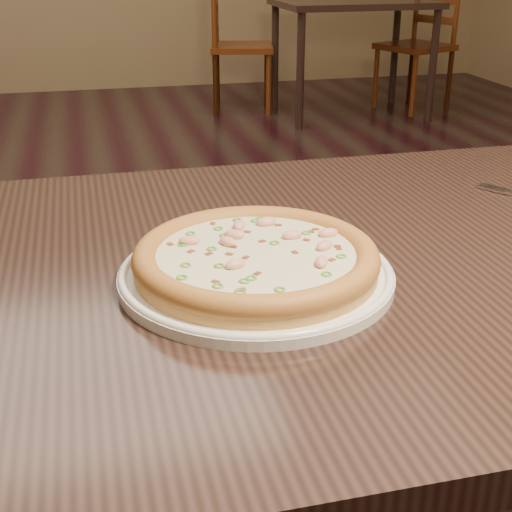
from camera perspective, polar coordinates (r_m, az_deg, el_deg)
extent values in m
plane|color=black|center=(1.84, -12.83, -13.55)|extent=(9.00, 9.00, 0.00)
cube|color=black|center=(0.89, 6.75, -0.93)|extent=(1.20, 0.80, 0.04)
cylinder|color=white|center=(0.80, 0.00, -1.57)|extent=(0.31, 0.31, 0.01)
torus|color=white|center=(0.80, 0.00, -1.18)|extent=(0.31, 0.31, 0.01)
cylinder|color=tan|center=(0.80, 0.00, -0.59)|extent=(0.27, 0.27, 0.02)
torus|color=#BD802B|center=(0.79, 0.00, 0.00)|extent=(0.28, 0.28, 0.03)
cylinder|color=beige|center=(0.79, 0.00, 0.17)|extent=(0.22, 0.22, 0.00)
ellipsoid|color=#F2B29E|center=(0.81, -2.27, 1.15)|extent=(0.02, 0.03, 0.01)
ellipsoid|color=#F2B29E|center=(0.76, 5.26, -0.46)|extent=(0.02, 0.03, 0.01)
ellipsoid|color=#F2B29E|center=(0.83, -1.74, 1.73)|extent=(0.03, 0.03, 0.01)
ellipsoid|color=#F2B29E|center=(0.83, 2.90, 1.68)|extent=(0.02, 0.01, 0.01)
ellipsoid|color=#F2B29E|center=(0.75, -1.65, -0.65)|extent=(0.03, 0.02, 0.01)
ellipsoid|color=#F2B29E|center=(0.87, 0.81, 2.73)|extent=(0.02, 0.01, 0.01)
ellipsoid|color=#F2B29E|center=(0.80, 5.51, 0.85)|extent=(0.03, 0.03, 0.01)
ellipsoid|color=#F2B29E|center=(0.81, -5.37, 1.24)|extent=(0.03, 0.02, 0.01)
ellipsoid|color=#F2B29E|center=(0.86, -1.34, 2.48)|extent=(0.02, 0.03, 0.01)
ellipsoid|color=#F2B29E|center=(0.84, 5.80, 1.86)|extent=(0.03, 0.02, 0.01)
cube|color=maroon|center=(0.86, 1.80, 2.43)|extent=(0.01, 0.01, 0.00)
cube|color=maroon|center=(0.79, -3.80, 0.12)|extent=(0.01, 0.01, 0.00)
cube|color=maroon|center=(0.87, -3.47, 2.56)|extent=(0.01, 0.01, 0.00)
cube|color=maroon|center=(0.72, -3.25, -2.14)|extent=(0.01, 0.01, 0.00)
cube|color=maroon|center=(0.79, 3.12, 0.24)|extent=(0.01, 0.01, 0.00)
cube|color=maroon|center=(0.77, 6.07, -0.37)|extent=(0.01, 0.01, 0.00)
cube|color=maroon|center=(0.82, -6.88, 0.89)|extent=(0.01, 0.01, 0.00)
cube|color=maroon|center=(0.85, 4.46, 1.90)|extent=(0.01, 0.01, 0.00)
cube|color=maroon|center=(0.74, 0.11, -1.47)|extent=(0.01, 0.01, 0.00)
cube|color=maroon|center=(0.81, 6.51, 0.72)|extent=(0.01, 0.01, 0.00)
cube|color=maroon|center=(0.80, -1.82, 0.67)|extent=(0.01, 0.01, 0.00)
cube|color=maroon|center=(0.78, -2.16, 0.10)|extent=(0.01, 0.01, 0.00)
cube|color=maroon|center=(0.70, -1.17, -2.77)|extent=(0.01, 0.01, 0.00)
cube|color=maroon|center=(0.80, 6.64, 0.54)|extent=(0.01, 0.01, 0.00)
cube|color=maroon|center=(0.85, 4.79, 2.09)|extent=(0.01, 0.01, 0.00)
cube|color=maroon|center=(0.84, -0.71, 1.89)|extent=(0.01, 0.01, 0.00)
cube|color=maroon|center=(0.88, 1.30, 2.87)|extent=(0.01, 0.01, 0.00)
cube|color=maroon|center=(0.82, 4.05, 1.23)|extent=(0.01, 0.01, 0.00)
cube|color=maroon|center=(0.82, 0.49, 1.13)|extent=(0.01, 0.01, 0.00)
cube|color=maroon|center=(0.78, -0.84, -0.17)|extent=(0.01, 0.01, 0.00)
cube|color=maroon|center=(0.79, -5.23, 0.32)|extent=(0.01, 0.01, 0.00)
torus|color=#539433|center=(0.86, -1.36, 2.38)|extent=(0.02, 0.02, 0.00)
torus|color=#539433|center=(0.81, -5.87, 0.91)|extent=(0.01, 0.01, 0.00)
torus|color=#539433|center=(0.76, -5.64, -0.74)|extent=(0.01, 0.01, 0.00)
torus|color=#539433|center=(0.84, 4.06, 1.84)|extent=(0.01, 0.01, 0.00)
torus|color=#539433|center=(0.72, -0.94, -2.03)|extent=(0.02, 0.02, 0.00)
torus|color=#539433|center=(0.78, 6.84, -0.04)|extent=(0.02, 0.02, 0.00)
torus|color=#539433|center=(0.74, 5.66, -1.47)|extent=(0.02, 0.02, 0.00)
torus|color=#539433|center=(0.70, 1.91, -2.72)|extent=(0.01, 0.01, 0.00)
torus|color=#539433|center=(0.73, -5.96, -1.74)|extent=(0.01, 0.01, 0.00)
torus|color=#539433|center=(0.88, -0.06, 2.82)|extent=(0.01, 0.01, 0.00)
torus|color=#539433|center=(0.81, 1.49, 1.04)|extent=(0.01, 0.01, 0.00)
torus|color=#539433|center=(0.81, -5.71, 1.00)|extent=(0.01, 0.01, 0.00)
torus|color=#539433|center=(0.84, -5.26, 1.79)|extent=(0.02, 0.02, 0.00)
torus|color=#539433|center=(0.83, -2.57, 1.65)|extent=(0.02, 0.02, 0.00)
torus|color=#539433|center=(0.70, -1.30, -2.91)|extent=(0.02, 0.02, 0.00)
torus|color=#539433|center=(0.88, -1.52, 2.89)|extent=(0.01, 0.01, 0.00)
torus|color=#539433|center=(0.88, 0.36, 3.00)|extent=(0.02, 0.02, 0.00)
torus|color=#539433|center=(0.76, -2.96, -0.80)|extent=(0.01, 0.01, 0.00)
torus|color=#539433|center=(0.85, -3.03, 2.19)|extent=(0.01, 0.01, 0.00)
torus|color=#539433|center=(0.71, -3.07, -2.43)|extent=(0.02, 0.02, 0.00)
torus|color=#539433|center=(0.80, -3.56, 0.57)|extent=(0.01, 0.01, 0.00)
torus|color=#539433|center=(0.73, -0.38, -1.79)|extent=(0.02, 0.02, 0.00)
cube|color=silver|center=(1.15, 18.23, 5.07)|extent=(0.03, 0.04, 0.00)
cube|color=silver|center=(1.16, 18.37, 5.13)|extent=(0.03, 0.04, 0.00)
cube|color=silver|center=(1.16, 18.51, 5.20)|extent=(0.03, 0.04, 0.00)
cube|color=silver|center=(1.17, 18.65, 5.26)|extent=(0.03, 0.04, 0.00)
cube|color=black|center=(4.97, 7.86, 19.39)|extent=(1.00, 0.70, 0.04)
cylinder|color=black|center=(4.59, 3.56, 14.47)|extent=(0.05, 0.05, 0.71)
cylinder|color=black|center=(4.93, 13.95, 14.50)|extent=(0.05, 0.05, 0.71)
cylinder|color=black|center=(5.15, 1.53, 15.55)|extent=(0.05, 0.05, 0.71)
cylinder|color=black|center=(5.46, 11.03, 15.61)|extent=(0.05, 0.05, 0.71)
cube|color=#542204|center=(5.12, -1.15, 16.34)|extent=(0.50, 0.50, 0.04)
cylinder|color=#542204|center=(4.98, 1.01, 13.51)|extent=(0.04, 0.04, 0.41)
cylinder|color=#542204|center=(5.33, 0.86, 14.20)|extent=(0.04, 0.04, 0.41)
cylinder|color=#542204|center=(4.98, -3.25, 13.47)|extent=(0.04, 0.04, 0.41)
cylinder|color=#542204|center=(5.33, -3.13, 14.17)|extent=(0.04, 0.04, 0.41)
cylinder|color=#542204|center=(4.94, -3.33, 16.56)|extent=(0.04, 0.04, 0.95)
cylinder|color=#542204|center=(5.29, -3.20, 17.05)|extent=(0.04, 0.04, 0.95)
cube|color=#542204|center=(5.10, -3.29, 18.21)|extent=(0.11, 0.36, 0.05)
cube|color=#542204|center=(5.09, -3.33, 19.66)|extent=(0.11, 0.36, 0.05)
cube|color=#542204|center=(5.27, 12.60, 16.02)|extent=(0.55, 0.55, 0.04)
cylinder|color=#542204|center=(5.30, 9.55, 13.82)|extent=(0.04, 0.04, 0.41)
cylinder|color=#542204|center=(5.05, 12.49, 13.12)|extent=(0.04, 0.04, 0.41)
cylinder|color=#542204|center=(5.55, 12.27, 14.07)|extent=(0.04, 0.04, 0.41)
cylinder|color=#542204|center=(5.32, 15.18, 13.39)|extent=(0.04, 0.04, 0.41)
cylinder|color=#542204|center=(5.52, 12.52, 16.83)|extent=(0.04, 0.04, 0.95)
cylinder|color=#542204|center=(5.28, 15.51, 16.26)|extent=(0.04, 0.04, 0.95)
cube|color=#542204|center=(5.39, 14.12, 17.87)|extent=(0.16, 0.34, 0.05)
cube|color=#542204|center=(5.38, 14.27, 19.24)|extent=(0.16, 0.34, 0.05)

